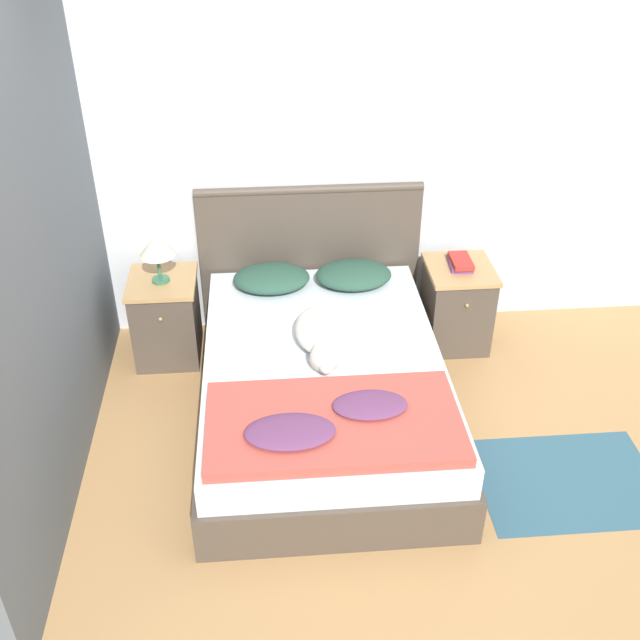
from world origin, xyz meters
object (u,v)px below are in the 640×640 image
at_px(dog, 322,335).
at_px(table_lamp, 156,247).
at_px(pillow_right, 354,275).
at_px(nightstand_right, 456,305).
at_px(bed, 323,388).
at_px(nightstand_left, 166,318).
at_px(pillow_left, 272,278).
at_px(book_stack, 460,262).

xyz_separation_m(dog, table_lamp, (-0.95, 0.64, 0.26)).
bearing_deg(pillow_right, dog, -110.89).
distance_m(nightstand_right, pillow_right, 0.73).
bearing_deg(dog, bed, -90.53).
bearing_deg(bed, table_lamp, 143.02).
height_order(bed, dog, dog).
relative_size(nightstand_left, pillow_left, 1.17).
bearing_deg(nightstand_right, book_stack, 91.68).
distance_m(nightstand_left, pillow_right, 1.24).
bearing_deg(nightstand_left, pillow_right, 1.53).
height_order(nightstand_left, pillow_left, pillow_left).
xyz_separation_m(bed, nightstand_right, (0.95, 0.73, 0.06)).
xyz_separation_m(nightstand_left, dog, (0.95, -0.66, 0.26)).
bearing_deg(dog, nightstand_left, 145.44).
distance_m(pillow_right, table_lamp, 1.25).
xyz_separation_m(pillow_left, table_lamp, (-0.69, -0.05, 0.28)).
bearing_deg(book_stack, dog, -144.55).
relative_size(pillow_left, book_stack, 2.01).
bearing_deg(nightstand_right, table_lamp, -179.52).
distance_m(pillow_left, table_lamp, 0.74).
bearing_deg(pillow_right, book_stack, -0.99).
bearing_deg(book_stack, nightstand_left, -179.38).
height_order(bed, nightstand_left, nightstand_left).
bearing_deg(nightstand_left, nightstand_right, 0.00).
xyz_separation_m(dog, book_stack, (0.95, 0.68, 0.05)).
relative_size(bed, table_lamp, 6.43).
height_order(nightstand_right, dog, dog).
relative_size(bed, dog, 2.95).
xyz_separation_m(bed, dog, (0.00, 0.08, 0.32)).
relative_size(nightstand_left, table_lamp, 1.83).
height_order(nightstand_left, nightstand_right, same).
relative_size(nightstand_right, dog, 0.84).
bearing_deg(dog, pillow_left, 111.00).
bearing_deg(pillow_left, bed, -70.99).
bearing_deg(pillow_left, table_lamp, -175.98).
bearing_deg(pillow_left, nightstand_left, -177.31).
xyz_separation_m(nightstand_right, pillow_right, (-0.69, 0.03, 0.24)).
bearing_deg(bed, pillow_left, 109.01).
distance_m(bed, table_lamp, 1.33).
distance_m(bed, pillow_left, 0.87).
xyz_separation_m(pillow_right, book_stack, (0.69, -0.01, 0.07)).
xyz_separation_m(pillow_left, book_stack, (1.22, -0.01, 0.07)).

